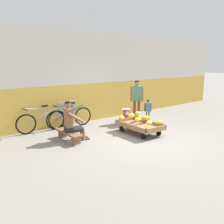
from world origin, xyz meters
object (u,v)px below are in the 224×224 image
object	(u,v)px
low_bench	(69,134)
customer_child	(148,109)
bicycle_near_left	(42,121)
banana_cart	(140,126)
plastic_crate	(126,121)
weighing_scale	(126,113)
bicycle_far_left	(69,117)
sign_board	(66,113)
vendor_seated	(72,121)
customer_adult	(137,96)

from	to	relation	value
low_bench	customer_child	world-z (taller)	customer_child
bicycle_near_left	customer_child	distance (m)	3.72
banana_cart	bicycle_near_left	xyz separation A→B (m)	(-2.26, 2.10, 0.11)
plastic_crate	bicycle_near_left	world-z (taller)	bicycle_near_left
customer_child	weighing_scale	bearing A→B (deg)	166.13
customer_child	bicycle_far_left	bearing A→B (deg)	153.52
banana_cart	sign_board	world-z (taller)	sign_board
weighing_scale	customer_child	world-z (taller)	customer_child
weighing_scale	sign_board	world-z (taller)	sign_board
vendor_seated	bicycle_near_left	xyz separation A→B (m)	(-0.27, 1.37, -0.21)
vendor_seated	weighing_scale	xyz separation A→B (m)	(2.32, 0.27, -0.11)
bicycle_far_left	low_bench	bearing A→B (deg)	-120.65
vendor_seated	customer_child	xyz separation A→B (m)	(3.20, 0.05, -0.04)
low_bench	bicycle_near_left	bearing A→B (deg)	98.02
weighing_scale	bicycle_near_left	distance (m)	2.82
banana_cart	low_bench	xyz separation A→B (m)	(-2.07, 0.75, -0.04)
vendor_seated	customer_adult	size ratio (longest dim) A/B	0.75
weighing_scale	bicycle_far_left	world-z (taller)	bicycle_far_left
banana_cart	vendor_seated	world-z (taller)	vendor_seated
banana_cart	bicycle_near_left	world-z (taller)	bicycle_near_left
bicycle_near_left	sign_board	xyz separation A→B (m)	(0.97, 0.23, 0.08)
low_bench	customer_child	xyz separation A→B (m)	(3.28, 0.03, 0.33)
banana_cart	sign_board	xyz separation A→B (m)	(-1.29, 2.33, 0.20)
banana_cart	weighing_scale	distance (m)	1.07
sign_board	customer_adult	distance (m)	2.65
banana_cart	weighing_scale	size ratio (longest dim) A/B	4.93
weighing_scale	bicycle_near_left	size ratio (longest dim) A/B	0.18
bicycle_far_left	customer_child	distance (m)	2.82
banana_cart	customer_adult	world-z (taller)	customer_adult
bicycle_far_left	bicycle_near_left	bearing A→B (deg)	176.22
weighing_scale	bicycle_near_left	xyz separation A→B (m)	(-2.59, 1.10, -0.10)
sign_board	customer_adult	bearing A→B (deg)	-26.26
bicycle_near_left	customer_adult	bearing A→B (deg)	-15.57
plastic_crate	sign_board	distance (m)	2.12
vendor_seated	bicycle_far_left	size ratio (longest dim) A/B	0.69
plastic_crate	weighing_scale	size ratio (longest dim) A/B	1.20
vendor_seated	bicycle_far_left	distance (m)	1.49
vendor_seated	bicycle_near_left	size ratio (longest dim) A/B	0.69
banana_cart	customer_child	bearing A→B (deg)	32.86
bicycle_far_left	customer_child	xyz separation A→B (m)	(2.52, -1.26, 0.17)
plastic_crate	bicycle_near_left	size ratio (longest dim) A/B	0.22
bicycle_far_left	banana_cart	bearing A→B (deg)	-57.26
customer_adult	customer_child	world-z (taller)	customer_adult
weighing_scale	customer_adult	distance (m)	0.88
low_bench	customer_adult	size ratio (longest dim) A/B	0.72
low_bench	banana_cart	bearing A→B (deg)	-20.02
bicycle_far_left	sign_board	bearing A→B (deg)	85.97
bicycle_near_left	sign_board	world-z (taller)	sign_board
vendor_seated	banana_cart	bearing A→B (deg)	-20.17
banana_cart	bicycle_near_left	distance (m)	3.09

